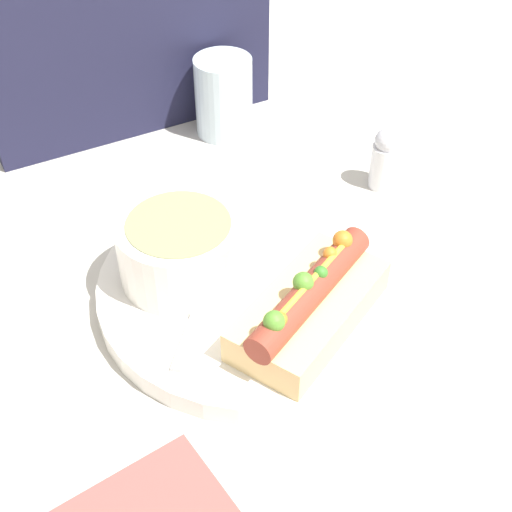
% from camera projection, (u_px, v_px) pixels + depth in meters
% --- Properties ---
extents(ground_plane, '(4.00, 4.00, 0.00)m').
position_uv_depth(ground_plane, '(256.00, 295.00, 0.62)').
color(ground_plane, '#BCB7AD').
extents(dinner_plate, '(0.27, 0.27, 0.02)m').
position_uv_depth(dinner_plate, '(256.00, 287.00, 0.62)').
color(dinner_plate, white).
rests_on(dinner_plate, ground_plane).
extents(hot_dog, '(0.16, 0.13, 0.06)m').
position_uv_depth(hot_dog, '(310.00, 304.00, 0.56)').
color(hot_dog, '#E5C17F').
rests_on(hot_dog, dinner_plate).
extents(soup_bowl, '(0.11, 0.11, 0.06)m').
position_uv_depth(soup_bowl, '(180.00, 247.00, 0.59)').
color(soup_bowl, silver).
rests_on(soup_bowl, dinner_plate).
extents(spoon, '(0.12, 0.14, 0.01)m').
position_uv_depth(spoon, '(214.00, 265.00, 0.62)').
color(spoon, '#B7B7BC').
rests_on(spoon, dinner_plate).
extents(drinking_glass, '(0.06, 0.06, 0.09)m').
position_uv_depth(drinking_glass, '(224.00, 96.00, 0.79)').
color(drinking_glass, silver).
rests_on(drinking_glass, ground_plane).
extents(salt_shaker, '(0.03, 0.03, 0.07)m').
position_uv_depth(salt_shaker, '(385.00, 158.00, 0.72)').
color(salt_shaker, silver).
rests_on(salt_shaker, ground_plane).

